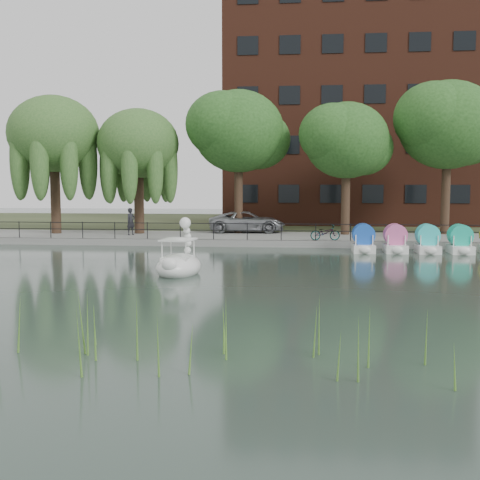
# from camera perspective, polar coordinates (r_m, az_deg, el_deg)

# --- Properties ---
(ground_plane) EXTENTS (120.00, 120.00, 0.00)m
(ground_plane) POSITION_cam_1_polar(r_m,az_deg,el_deg) (22.36, -2.30, -4.31)
(ground_plane) COLOR #364841
(promenade) EXTENTS (40.00, 6.00, 0.40)m
(promenade) POSITION_cam_1_polar(r_m,az_deg,el_deg) (38.11, 1.05, 0.13)
(promenade) COLOR gray
(promenade) RESTS_ON ground_plane
(kerb) EXTENTS (40.00, 0.25, 0.40)m
(kerb) POSITION_cam_1_polar(r_m,az_deg,el_deg) (35.18, 0.66, -0.33)
(kerb) COLOR gray
(kerb) RESTS_ON ground_plane
(land_strip) EXTENTS (60.00, 22.00, 0.36)m
(land_strip) POSITION_cam_1_polar(r_m,az_deg,el_deg) (52.03, 2.31, 1.58)
(land_strip) COLOR #47512D
(land_strip) RESTS_ON ground_plane
(railing) EXTENTS (32.00, 0.05, 1.00)m
(railing) POSITION_cam_1_polar(r_m,az_deg,el_deg) (35.29, 0.69, 1.23)
(railing) COLOR black
(railing) RESTS_ON promenade
(apartment_building) EXTENTS (20.00, 10.07, 18.00)m
(apartment_building) POSITION_cam_1_polar(r_m,az_deg,el_deg) (52.21, 10.20, 11.60)
(apartment_building) COLOR #4C1E16
(apartment_building) RESTS_ON land_strip
(willow_left) EXTENTS (5.88, 5.88, 9.01)m
(willow_left) POSITION_cam_1_polar(r_m,az_deg,el_deg) (41.65, -17.26, 9.53)
(willow_left) COLOR #473323
(willow_left) RESTS_ON promenade
(willow_mid) EXTENTS (5.32, 5.32, 8.15)m
(willow_mid) POSITION_cam_1_polar(r_m,az_deg,el_deg) (40.29, -9.64, 8.96)
(willow_mid) COLOR #473323
(willow_mid) RESTS_ON promenade
(broadleaf_center) EXTENTS (6.00, 6.00, 9.25)m
(broadleaf_center) POSITION_cam_1_polar(r_m,az_deg,el_deg) (40.14, -0.14, 10.21)
(broadleaf_center) COLOR #473323
(broadleaf_center) RESTS_ON promenade
(broadleaf_right) EXTENTS (5.40, 5.40, 8.32)m
(broadleaf_right) POSITION_cam_1_polar(r_m,az_deg,el_deg) (39.49, 10.07, 9.22)
(broadleaf_right) COLOR #473323
(broadleaf_right) RESTS_ON promenade
(broadleaf_far) EXTENTS (6.30, 6.30, 9.71)m
(broadleaf_far) POSITION_cam_1_polar(r_m,az_deg,el_deg) (41.54, 19.11, 10.22)
(broadleaf_far) COLOR #473323
(broadleaf_far) RESTS_ON promenade
(minivan) EXTENTS (3.13, 6.05, 1.63)m
(minivan) POSITION_cam_1_polar(r_m,az_deg,el_deg) (40.46, 0.67, 1.89)
(minivan) COLOR gray
(minivan) RESTS_ON promenade
(bicycle) EXTENTS (0.85, 1.79, 1.00)m
(bicycle) POSITION_cam_1_polar(r_m,az_deg,el_deg) (35.31, 8.07, 0.77)
(bicycle) COLOR gray
(bicycle) RESTS_ON promenade
(pedestrian) EXTENTS (0.80, 0.86, 1.98)m
(pedestrian) POSITION_cam_1_polar(r_m,az_deg,el_deg) (39.11, -10.31, 1.92)
(pedestrian) COLOR black
(pedestrian) RESTS_ON promenade
(swan_boat) EXTENTS (2.04, 2.92, 2.31)m
(swan_boat) POSITION_cam_1_polar(r_m,az_deg,el_deg) (25.08, -5.79, -2.08)
(swan_boat) COLOR white
(swan_boat) RESTS_ON ground_plane
(pedal_boat_row) EXTENTS (7.95, 1.70, 1.40)m
(pedal_boat_row) POSITION_cam_1_polar(r_m,az_deg,el_deg) (33.81, 17.35, -0.14)
(pedal_boat_row) COLOR white
(pedal_boat_row) RESTS_ON ground_plane
(reed_bank) EXTENTS (24.00, 2.40, 1.20)m
(reed_bank) POSITION_cam_1_polar(r_m,az_deg,el_deg) (12.78, 0.66, -9.15)
(reed_bank) COLOR #669938
(reed_bank) RESTS_ON ground_plane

